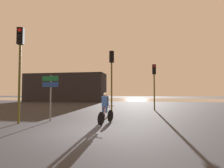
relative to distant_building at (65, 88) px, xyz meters
name	(u,v)px	position (x,y,z in m)	size (l,w,h in m)	color
ground_plane	(80,132)	(10.64, -21.52, -2.40)	(120.00, 120.00, 0.00)	#28282D
water_strip	(130,99)	(10.64, 10.00, -2.40)	(80.00, 16.00, 0.01)	gray
distant_building	(65,88)	(0.00, 0.00, 0.00)	(13.85, 4.00, 4.80)	black
traffic_light_center	(112,70)	(10.89, -15.24, 0.94)	(0.39, 0.41, 4.83)	#4C4719
traffic_light_far_right	(154,78)	(14.31, -12.11, 0.51)	(0.33, 0.34, 4.18)	#4C4719
traffic_light_near_left	(20,57)	(6.86, -20.33, 1.08)	(0.37, 0.39, 5.07)	#4C4719
direction_sign_post	(50,89)	(8.08, -19.35, -0.61)	(1.09, 0.23, 2.60)	slate
cyclist	(105,108)	(11.33, -19.58, -1.58)	(0.60, 1.66, 1.62)	black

